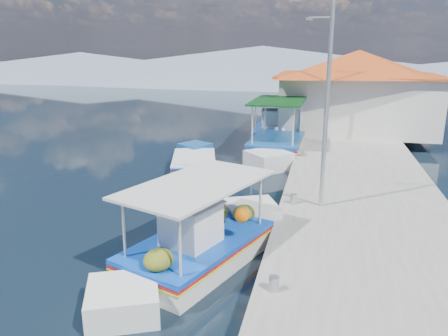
# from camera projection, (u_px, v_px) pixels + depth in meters

# --- Properties ---
(ground) EXTENTS (160.00, 160.00, 0.00)m
(ground) POSITION_uv_depth(u_px,v_px,m) (150.00, 234.00, 12.22)
(ground) COLOR black
(ground) RESTS_ON ground
(quay) EXTENTS (5.00, 44.00, 0.50)m
(quay) POSITION_uv_depth(u_px,v_px,m) (357.00, 178.00, 16.50)
(quay) COLOR #9E9C94
(quay) RESTS_ON ground
(bollards) EXTENTS (0.20, 17.20, 0.30)m
(bollards) POSITION_uv_depth(u_px,v_px,m) (300.00, 170.00, 16.15)
(bollards) COLOR #A5A8AD
(bollards) RESTS_ON quay
(main_caique) EXTENTS (3.57, 6.47, 2.28)m
(main_caique) POSITION_uv_depth(u_px,v_px,m) (198.00, 246.00, 10.49)
(main_caique) COLOR white
(main_caique) RESTS_ON ground
(caique_green_canopy) EXTENTS (2.48, 7.82, 2.93)m
(caique_green_canopy) POSITION_uv_depth(u_px,v_px,m) (277.00, 145.00, 21.25)
(caique_green_canopy) COLOR white
(caique_green_canopy) RESTS_ON ground
(caique_blue_hull) EXTENTS (2.72, 5.58, 1.03)m
(caique_blue_hull) POSITION_uv_depth(u_px,v_px,m) (195.00, 166.00, 18.09)
(caique_blue_hull) COLOR #184D91
(caique_blue_hull) RESTS_ON ground
(caique_far) EXTENTS (2.21, 6.94, 2.43)m
(caique_far) POSITION_uv_depth(u_px,v_px,m) (273.00, 132.00, 24.52)
(caique_far) COLOR #184D91
(caique_far) RESTS_ON ground
(harbor_building) EXTENTS (10.49, 10.49, 4.40)m
(harbor_building) POSITION_uv_depth(u_px,v_px,m) (357.00, 89.00, 24.21)
(harbor_building) COLOR silver
(harbor_building) RESTS_ON quay
(lamp_post_near) EXTENTS (1.21, 0.14, 6.00)m
(lamp_post_near) POSITION_uv_depth(u_px,v_px,m) (324.00, 92.00, 12.09)
(lamp_post_near) COLOR #A5A8AD
(lamp_post_near) RESTS_ON quay
(lamp_post_far) EXTENTS (1.21, 0.14, 6.00)m
(lamp_post_far) POSITION_uv_depth(u_px,v_px,m) (326.00, 73.00, 20.53)
(lamp_post_far) COLOR #A5A8AD
(lamp_post_far) RESTS_ON quay
(mountain_ridge) EXTENTS (171.40, 96.00, 5.50)m
(mountain_ridge) POSITION_uv_depth(u_px,v_px,m) (342.00, 68.00, 62.81)
(mountain_ridge) COLOR slate
(mountain_ridge) RESTS_ON ground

